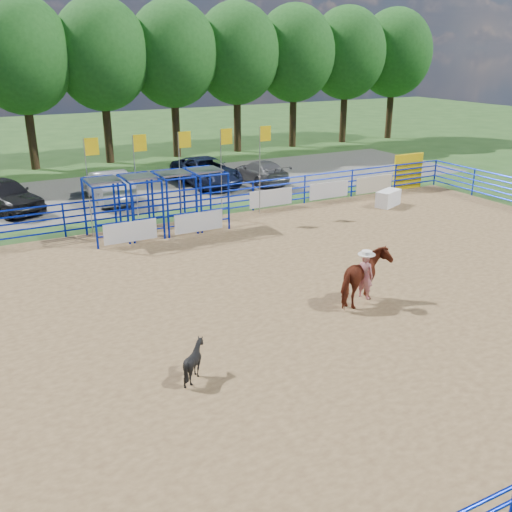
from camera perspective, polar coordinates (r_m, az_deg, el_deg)
name	(u,v)px	position (r m, az deg, el deg)	size (l,w,h in m)	color
ground	(313,295)	(18.75, 5.74, -3.88)	(120.00, 120.00, 0.00)	#365E25
arena_dirt	(313,295)	(18.75, 5.74, -3.86)	(30.00, 20.00, 0.02)	olive
gravel_strip	(150,188)	(33.52, -10.51, 6.67)	(40.00, 10.00, 0.01)	#66655A
announcer_table	(388,198)	(29.83, 13.08, 5.65)	(1.49, 0.70, 0.80)	white
horse_and_rider	(365,276)	(17.95, 10.86, -1.95)	(2.25, 1.69, 2.49)	maroon
calf	(194,361)	(14.04, -6.20, -10.40)	(0.76, 0.85, 0.94)	black
car_a	(4,195)	(30.58, -23.86, 5.60)	(1.94, 4.83, 1.65)	black
car_b	(109,186)	(30.99, -14.53, 6.83)	(1.72, 4.93, 1.62)	gray
car_c	(206,171)	(33.88, -4.99, 8.42)	(2.57, 5.58, 1.55)	#141B33
car_d	(261,172)	(34.23, 0.47, 8.42)	(1.86, 4.58, 1.33)	#515154
perimeter_fence	(314,274)	(18.46, 5.82, -1.75)	(30.10, 20.10, 1.50)	#0820B5
chute_assembly	(165,203)	(25.10, -9.06, 5.23)	(19.32, 2.41, 4.20)	#0820B5
treeline	(101,49)	(41.33, -15.28, 19.35)	(56.40, 6.40, 11.24)	#3F2B19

